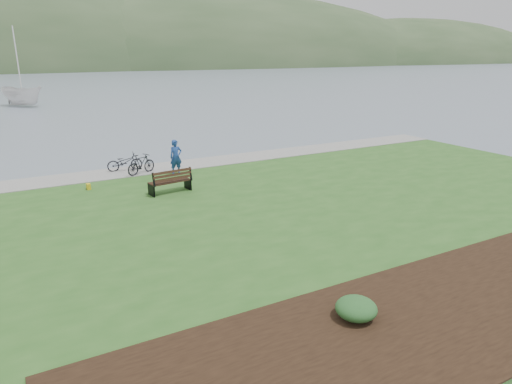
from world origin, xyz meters
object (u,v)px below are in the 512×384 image
(park_bench, at_px, (171,181))
(bicycle_a, at_px, (125,162))
(person, at_px, (176,154))
(sailboat, at_px, (24,106))

(park_bench, distance_m, bicycle_a, 4.90)
(park_bench, distance_m, person, 3.32)
(park_bench, relative_size, bicycle_a, 1.05)
(park_bench, relative_size, sailboat, 0.06)
(park_bench, xyz_separation_m, sailboat, (-3.62, 43.17, -0.95))
(bicycle_a, distance_m, sailboat, 38.45)
(bicycle_a, relative_size, sailboat, 0.06)
(park_bench, bearing_deg, person, 59.66)
(person, height_order, bicycle_a, person)
(person, relative_size, sailboat, 0.07)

